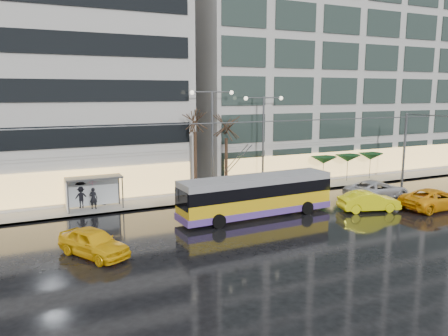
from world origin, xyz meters
TOP-DOWN VIEW (x-y plane):
  - ground at (0.00, 0.00)m, footprint 140.00×140.00m
  - sidewalk at (2.00, 14.00)m, footprint 80.00×10.00m
  - kerb at (2.00, 9.05)m, footprint 80.00×0.10m
  - building_right at (19.00, 19.00)m, footprint 32.00×14.00m
  - trolleybus at (2.48, 3.83)m, footprint 11.90×4.75m
  - catenary at (1.00, 7.94)m, footprint 42.24×5.12m
  - bus_shelter at (-8.38, 10.69)m, footprint 4.20×1.60m
  - street_lamp_near at (2.00, 10.80)m, footprint 3.96×0.36m
  - street_lamp_far at (7.00, 10.80)m, footprint 3.96×0.36m
  - tree_a at (0.50, 11.00)m, footprint 3.20×3.20m
  - tree_b at (3.50, 11.20)m, footprint 3.20×3.20m
  - parasol_a at (14.00, 11.00)m, footprint 2.50×2.50m
  - parasol_b at (17.00, 11.00)m, footprint 2.50×2.50m
  - parasol_c at (20.00, 11.00)m, footprint 2.50×2.50m
  - taxi_a at (-9.55, 0.76)m, footprint 3.88×4.94m
  - taxi_b at (11.10, 1.55)m, footprint 4.90×2.81m
  - taxi_c at (16.22, -0.17)m, footprint 5.75×2.66m
  - sedan_silver at (14.45, 4.23)m, footprint 5.89×2.88m
  - pedestrian_a at (-8.10, 10.54)m, footprint 1.28×1.29m
  - pedestrian_b at (-7.14, 11.52)m, footprint 1.04×1.00m
  - pedestrian_c at (-8.93, 11.26)m, footprint 1.13×0.86m

SIDE VIEW (x-z plane):
  - ground at x=0.00m, z-range 0.00..0.00m
  - sidewalk at x=2.00m, z-range 0.00..0.15m
  - kerb at x=2.00m, z-range 0.00..0.15m
  - taxi_b at x=11.10m, z-range 0.00..1.53m
  - taxi_a at x=-9.55m, z-range 0.00..1.57m
  - taxi_c at x=16.22m, z-range 0.00..1.60m
  - sedan_silver at x=14.45m, z-range 0.00..1.61m
  - pedestrian_b at x=-7.14m, z-range 0.15..1.85m
  - pedestrian_c at x=-8.93m, z-range 0.21..2.32m
  - trolleybus at x=2.48m, z-range -1.25..4.22m
  - pedestrian_a at x=-8.10m, z-range 0.50..2.69m
  - bus_shelter at x=-8.38m, z-range 0.71..3.22m
  - parasol_a at x=14.00m, z-range 1.12..3.77m
  - parasol_b at x=17.00m, z-range 1.12..3.77m
  - parasol_c at x=20.00m, z-range 1.12..3.77m
  - catenary at x=1.00m, z-range 0.75..7.75m
  - street_lamp_far at x=7.00m, z-range 1.45..9.98m
  - street_lamp_near at x=2.00m, z-range 1.48..10.51m
  - tree_b at x=3.50m, z-range 2.55..10.25m
  - tree_a at x=0.50m, z-range 2.89..11.29m
  - building_right at x=19.00m, z-range 0.15..25.15m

